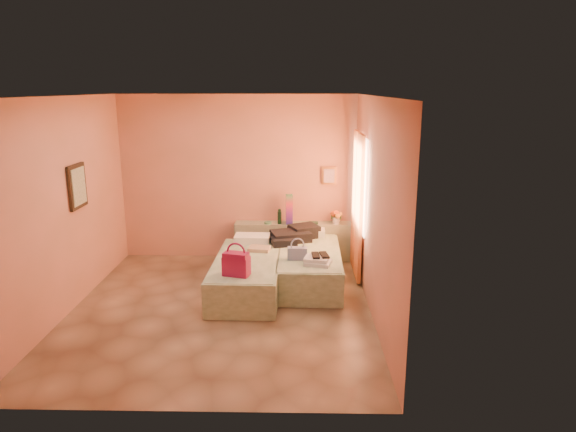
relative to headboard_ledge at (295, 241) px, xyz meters
name	(u,v)px	position (x,y,z in m)	size (l,w,h in m)	color
ground	(221,309)	(-0.98, -2.10, -0.33)	(4.50, 4.50, 0.00)	#9D825E
room_walls	(238,171)	(-0.77, -1.53, 1.46)	(4.02, 4.51, 2.81)	tan
headboard_ledge	(295,241)	(0.00, 0.00, 0.00)	(2.05, 0.30, 0.65)	#949D80
bed_left	(248,275)	(-0.68, -1.46, -0.08)	(0.90, 2.00, 0.50)	beige
bed_right	(309,266)	(0.22, -1.05, -0.08)	(0.90, 2.00, 0.50)	beige
water_bottle	(280,217)	(-0.26, -0.06, 0.45)	(0.07, 0.07, 0.24)	#12311F
rainbow_box	(289,209)	(-0.10, -0.06, 0.58)	(0.11, 0.11, 0.51)	#9C1344
small_dish	(268,223)	(-0.46, -0.06, 0.34)	(0.13, 0.13, 0.03)	#4F926F
green_book	(313,223)	(0.31, -0.04, 0.34)	(0.16, 0.12, 0.03)	#24442F
flower_vase	(336,216)	(0.70, -0.05, 0.46)	(0.21, 0.21, 0.28)	silver
magenta_handbag	(236,264)	(-0.75, -2.13, 0.33)	(0.34, 0.19, 0.32)	#9C1344
khaki_garment	(259,249)	(-0.53, -1.07, 0.20)	(0.31, 0.25, 0.05)	tan
clothes_pile	(294,235)	(-0.01, -0.55, 0.27)	(0.65, 0.65, 0.20)	black
blue_handbag	(297,253)	(0.05, -1.48, 0.27)	(0.28, 0.12, 0.18)	#3B538F
towel_stack	(318,261)	(0.34, -1.68, 0.23)	(0.35, 0.30, 0.10)	white
sandal_pair	(320,255)	(0.36, -1.63, 0.29)	(0.20, 0.27, 0.03)	black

